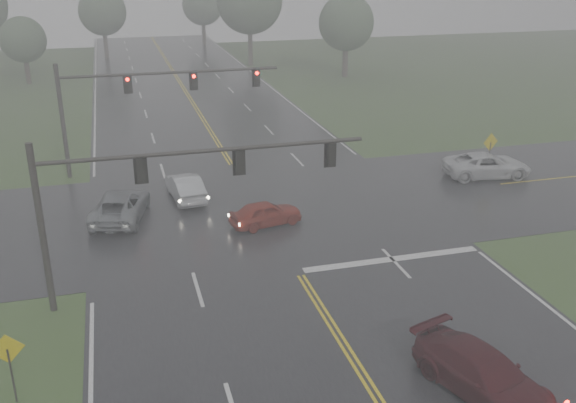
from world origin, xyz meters
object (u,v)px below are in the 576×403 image
object	(u,v)px
sedan_silver	(186,199)
signal_gantry_near	(147,186)
sedan_red	(266,225)
pickup_white	(486,177)
sedan_maroon	(481,393)
car_grey	(122,219)
signal_gantry_far	(132,95)

from	to	relation	value
sedan_silver	signal_gantry_near	world-z (taller)	signal_gantry_near
sedan_red	signal_gantry_near	world-z (taller)	signal_gantry_near
pickup_white	sedan_red	bearing A→B (deg)	111.53
sedan_maroon	sedan_red	distance (m)	15.37
sedan_red	sedan_silver	size ratio (longest dim) A/B	0.86
sedan_silver	signal_gantry_near	distance (m)	12.05
sedan_silver	car_grey	size ratio (longest dim) A/B	0.83
sedan_red	sedan_silver	bearing A→B (deg)	23.90
sedan_maroon	sedan_silver	world-z (taller)	sedan_maroon
car_grey	signal_gantry_near	distance (m)	10.00
sedan_maroon	sedan_silver	xyz separation A→B (m)	(-6.96, 19.82, 0.00)
sedan_maroon	car_grey	xyz separation A→B (m)	(-10.61, 17.78, 0.00)
pickup_white	signal_gantry_near	bearing A→B (deg)	122.14
signal_gantry_far	sedan_red	bearing A→B (deg)	-61.28
car_grey	signal_gantry_near	size ratio (longest dim) A/B	0.41
sedan_red	pickup_white	size ratio (longest dim) A/B	0.69
pickup_white	signal_gantry_far	size ratio (longest dim) A/B	0.40
sedan_silver	signal_gantry_far	xyz separation A→B (m)	(-2.29, 5.75, 4.97)
car_grey	sedan_maroon	bearing A→B (deg)	135.07
car_grey	pickup_white	world-z (taller)	pickup_white
sedan_silver	pickup_white	world-z (taller)	pickup_white
sedan_maroon	signal_gantry_near	distance (m)	14.01
pickup_white	signal_gantry_far	world-z (taller)	signal_gantry_far
sedan_maroon	sedan_red	size ratio (longest dim) A/B	1.35
sedan_silver	car_grey	bearing A→B (deg)	23.26
signal_gantry_far	car_grey	bearing A→B (deg)	-99.88
pickup_white	signal_gantry_far	xyz separation A→B (m)	(-20.89, 6.90, 4.97)
signal_gantry_near	signal_gantry_far	bearing A→B (deg)	89.07
pickup_white	sedan_silver	bearing A→B (deg)	94.21
car_grey	signal_gantry_far	world-z (taller)	signal_gantry_far
sedan_red	signal_gantry_far	size ratio (longest dim) A/B	0.28
sedan_red	signal_gantry_near	distance (m)	9.74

